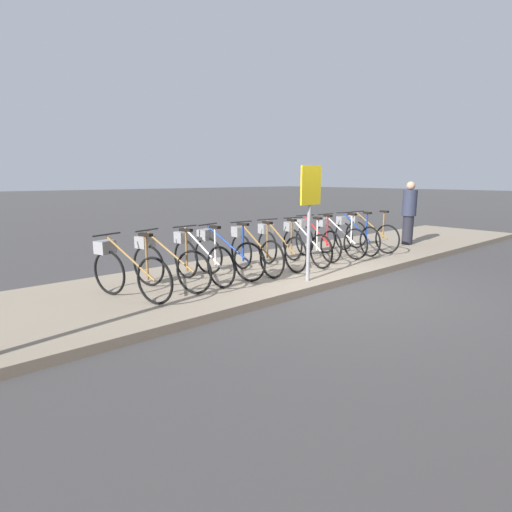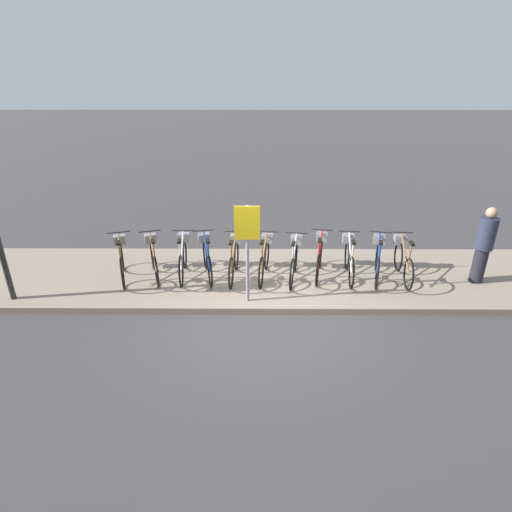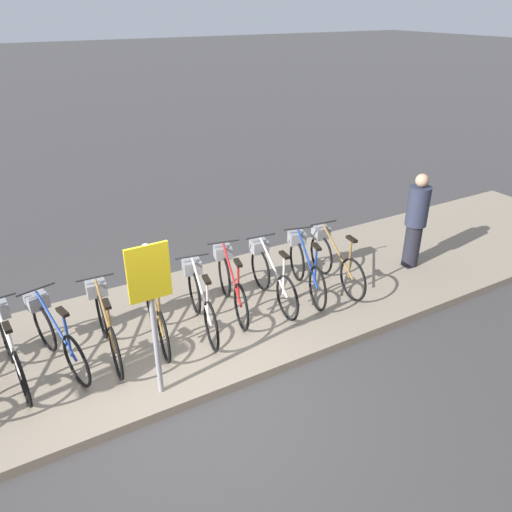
{
  "view_description": "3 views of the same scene",
  "coord_description": "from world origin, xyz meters",
  "views": [
    {
      "loc": [
        -5.05,
        -3.9,
        1.75
      ],
      "look_at": [
        -1.02,
        0.76,
        0.55
      ],
      "focal_mm": 28.0,
      "sensor_mm": 36.0,
      "label": 1
    },
    {
      "loc": [
        -0.12,
        -6.18,
        3.84
      ],
      "look_at": [
        -0.16,
        1.08,
        0.68
      ],
      "focal_mm": 28.0,
      "sensor_mm": 36.0,
      "label": 2
    },
    {
      "loc": [
        -1.52,
        -3.95,
        4.02
      ],
      "look_at": [
        1.18,
        0.75,
        1.24
      ],
      "focal_mm": 35.0,
      "sensor_mm": 36.0,
      "label": 3
    }
  ],
  "objects": [
    {
      "name": "sign_post",
      "position": [
        -0.31,
        0.29,
        1.37
      ],
      "size": [
        0.44,
        0.07,
        1.82
      ],
      "color": "#99999E",
      "rests_on": "sidewalk"
    },
    {
      "name": "ground_plane",
      "position": [
        0.0,
        0.0,
        0.0
      ],
      "size": [
        120.0,
        120.0,
        0.0
      ],
      "primitive_type": "plane",
      "color": "#423F3F"
    },
    {
      "name": "parked_bicycle_5",
      "position": [
        0.02,
        1.35,
        0.54
      ],
      "size": [
        0.46,
        1.51,
        0.94
      ],
      "color": "black",
      "rests_on": "sidewalk"
    },
    {
      "name": "parked_bicycle_8",
      "position": [
        1.76,
        1.35,
        0.54
      ],
      "size": [
        0.46,
        1.52,
        0.94
      ],
      "color": "black",
      "rests_on": "sidewalk"
    },
    {
      "name": "parked_bicycle_10",
      "position": [
        2.84,
        1.3,
        0.54
      ],
      "size": [
        0.46,
        1.52,
        0.94
      ],
      "color": "black",
      "rests_on": "sidewalk"
    },
    {
      "name": "parked_bicycle_6",
      "position": [
        0.62,
        1.27,
        0.54
      ],
      "size": [
        0.46,
        1.5,
        0.94
      ],
      "color": "black",
      "rests_on": "sidewalk"
    },
    {
      "name": "parked_bicycle_9",
      "position": [
        2.34,
        1.33,
        0.54
      ],
      "size": [
        0.55,
        1.48,
        0.94
      ],
      "color": "black",
      "rests_on": "sidewalk"
    },
    {
      "name": "sidewalk",
      "position": [
        0.0,
        1.41,
        0.06
      ],
      "size": [
        17.34,
        2.82,
        0.12
      ],
      "color": "gray",
      "rests_on": "ground_plane"
    },
    {
      "name": "parked_bicycle_3",
      "position": [
        -1.19,
        1.39,
        0.54
      ],
      "size": [
        0.52,
        1.49,
        0.94
      ],
      "color": "black",
      "rests_on": "sidewalk"
    },
    {
      "name": "parked_bicycle_2",
      "position": [
        -1.68,
        1.39,
        0.54
      ],
      "size": [
        0.46,
        1.52,
        0.94
      ],
      "color": "black",
      "rests_on": "sidewalk"
    },
    {
      "name": "pedestrian",
      "position": [
        4.32,
        1.12,
        0.93
      ],
      "size": [
        0.34,
        0.34,
        1.56
      ],
      "color": "#23232D",
      "rests_on": "sidewalk"
    },
    {
      "name": "parked_bicycle_4",
      "position": [
        -0.61,
        1.33,
        0.54
      ],
      "size": [
        0.46,
        1.52,
        0.94
      ],
      "color": "black",
      "rests_on": "sidewalk"
    },
    {
      "name": "parked_bicycle_7",
      "position": [
        1.17,
        1.46,
        0.54
      ],
      "size": [
        0.5,
        1.49,
        0.94
      ],
      "color": "black",
      "rests_on": "sidewalk"
    }
  ]
}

